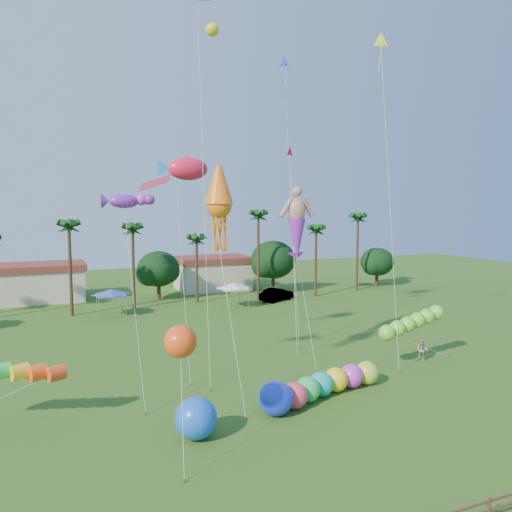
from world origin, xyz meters
name	(u,v)px	position (x,y,z in m)	size (l,w,h in m)	color
ground	(338,464)	(0.00, 0.00, 0.00)	(160.00, 160.00, 0.00)	#285116
tree_line	(180,267)	(3.57, 44.00, 4.28)	(69.46, 8.91, 11.00)	#3A2819
buildings_row	(121,281)	(-3.09, 50.00, 2.00)	(35.00, 7.00, 4.00)	beige
tent_row	(111,293)	(-6.00, 36.33, 2.75)	(31.00, 4.00, 0.60)	white
car_b	(277,294)	(14.75, 38.02, 0.84)	(1.78, 5.10, 1.68)	#4C4C54
spectator_b	(422,350)	(14.57, 10.87, 0.88)	(0.86, 0.67, 1.76)	gray
caterpillar_inflatable	(317,386)	(3.06, 7.28, 0.86)	(10.01, 4.26, 2.06)	#E53C53
blue_ball	(196,418)	(-5.48, 5.13, 1.12)	(2.24, 2.24, 2.24)	blue
rainbow_tube	(24,377)	(-13.76, 9.81, 2.95)	(9.80, 2.34, 3.40)	#EA491A
green_worm	(387,333)	(10.84, 10.52, 2.75)	(9.94, 1.25, 3.48)	#6ED72F
orange_ball_kite	(180,342)	(-6.81, 2.90, 5.94)	(1.87, 2.60, 6.71)	#FF4C14
merman_kite	(297,228)	(5.83, 15.54, 10.48)	(2.44, 4.58, 13.21)	tan
fish_kite	(188,169)	(-2.21, 18.04, 14.99)	(4.88, 6.70, 15.97)	#F31B42
squid_kite	(219,206)	(-2.11, 11.07, 12.21)	(2.25, 5.92, 14.84)	orange
lobster_kite	(124,201)	(-7.80, 12.63, 12.48)	(3.64, 4.93, 13.12)	purple
delta_kite_red	(290,157)	(6.91, 18.94, 16.32)	(1.51, 3.83, 17.24)	red
delta_kite_yellow	(381,46)	(12.43, 14.21, 24.66)	(2.01, 5.35, 25.73)	#E5FF1A
delta_kite_blue	(284,69)	(7.82, 22.08, 24.39)	(1.18, 4.90, 25.54)	blue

